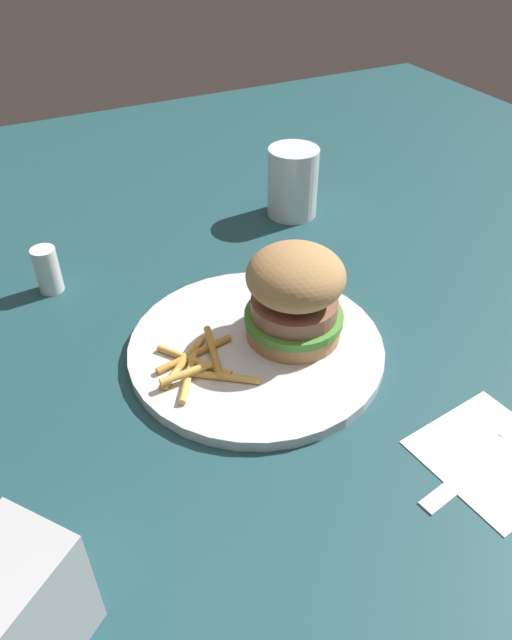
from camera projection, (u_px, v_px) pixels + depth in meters
name	position (u px, v px, depth m)	size (l,w,h in m)	color
ground_plane	(270.00, 361.00, 0.59)	(1.60, 1.60, 0.00)	#1E474C
plate	(256.00, 348.00, 0.60)	(0.26, 0.26, 0.01)	silver
sandwich	(295.00, 294.00, 0.58)	(0.10, 0.10, 0.10)	tan
fries_pile	(196.00, 364.00, 0.57)	(0.09, 0.09, 0.01)	gold
napkin	(493.00, 456.00, 0.50)	(0.11, 0.11, 0.00)	white
fork	(495.00, 453.00, 0.50)	(0.17, 0.05, 0.00)	silver
drink_glass	(293.00, 186.00, 0.81)	(0.07, 0.07, 0.09)	silver
napkin_dispenser	(6.00, 623.00, 0.35)	(0.09, 0.06, 0.09)	#B7BABF
salt_shaker	(47.00, 270.00, 0.67)	(0.03, 0.03, 0.06)	white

